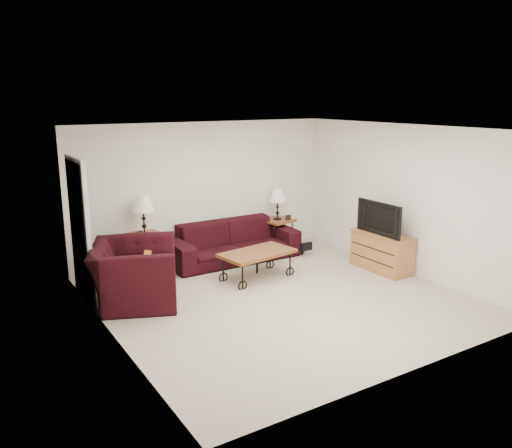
{
  "coord_description": "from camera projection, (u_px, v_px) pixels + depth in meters",
  "views": [
    {
      "loc": [
        -4.16,
        -6.0,
        2.93
      ],
      "look_at": [
        0.0,
        0.7,
        1.0
      ],
      "focal_mm": 36.57,
      "sensor_mm": 36.0,
      "label": 1
    }
  ],
  "objects": [
    {
      "name": "ground",
      "position": [
        281.0,
        298.0,
        7.78
      ],
      "size": [
        5.0,
        5.0,
        0.0
      ],
      "primitive_type": "plane",
      "color": "beige",
      "rests_on": "ground"
    },
    {
      "name": "wall_back",
      "position": [
        204.0,
        191.0,
        9.54
      ],
      "size": [
        5.0,
        0.02,
        2.5
      ],
      "primitive_type": "cube",
      "color": "white",
      "rests_on": "ground"
    },
    {
      "name": "wall_front",
      "position": [
        418.0,
        263.0,
        5.42
      ],
      "size": [
        5.0,
        0.02,
        2.5
      ],
      "primitive_type": "cube",
      "color": "white",
      "rests_on": "ground"
    },
    {
      "name": "wall_left",
      "position": [
        109.0,
        242.0,
        6.2
      ],
      "size": [
        0.02,
        5.0,
        2.5
      ],
      "primitive_type": "cube",
      "color": "white",
      "rests_on": "ground"
    },
    {
      "name": "wall_right",
      "position": [
        404.0,
        199.0,
        8.76
      ],
      "size": [
        0.02,
        5.0,
        2.5
      ],
      "primitive_type": "cube",
      "color": "white",
      "rests_on": "ground"
    },
    {
      "name": "ceiling",
      "position": [
        283.0,
        129.0,
        7.18
      ],
      "size": [
        5.0,
        5.0,
        0.0
      ],
      "primitive_type": "plane",
      "color": "white",
      "rests_on": "wall_back"
    },
    {
      "name": "doorway",
      "position": [
        79.0,
        231.0,
        7.63
      ],
      "size": [
        0.08,
        0.94,
        2.04
      ],
      "primitive_type": "cube",
      "color": "black",
      "rests_on": "ground"
    },
    {
      "name": "sofa",
      "position": [
        233.0,
        241.0,
        9.52
      ],
      "size": [
        2.44,
        0.95,
        0.71
      ],
      "primitive_type": "imported",
      "color": "black",
      "rests_on": "ground"
    },
    {
      "name": "side_table_left",
      "position": [
        146.0,
        254.0,
        8.86
      ],
      "size": [
        0.7,
        0.7,
        0.67
      ],
      "primitive_type": "cube",
      "rotation": [
        0.0,
        0.0,
        0.16
      ],
      "color": "brown",
      "rests_on": "ground"
    },
    {
      "name": "side_table_right",
      "position": [
        277.0,
        234.0,
        10.25
      ],
      "size": [
        0.63,
        0.63,
        0.6
      ],
      "primitive_type": "cube",
      "rotation": [
        0.0,
        0.0,
        0.17
      ],
      "color": "brown",
      "rests_on": "ground"
    },
    {
      "name": "lamp_left",
      "position": [
        144.0,
        215.0,
        8.7
      ],
      "size": [
        0.43,
        0.43,
        0.67
      ],
      "primitive_type": null,
      "rotation": [
        0.0,
        0.0,
        0.16
      ],
      "color": "black",
      "rests_on": "side_table_left"
    },
    {
      "name": "lamp_right",
      "position": [
        278.0,
        204.0,
        10.11
      ],
      "size": [
        0.39,
        0.39,
        0.6
      ],
      "primitive_type": null,
      "rotation": [
        0.0,
        0.0,
        0.17
      ],
      "color": "black",
      "rests_on": "side_table_right"
    },
    {
      "name": "photo_frame_left",
      "position": [
        139.0,
        234.0,
        8.56
      ],
      "size": [
        0.13,
        0.06,
        0.11
      ],
      "primitive_type": "cube",
      "rotation": [
        0.0,
        0.0,
        0.33
      ],
      "color": "black",
      "rests_on": "side_table_left"
    },
    {
      "name": "photo_frame_right",
      "position": [
        288.0,
        217.0,
        10.12
      ],
      "size": [
        0.12,
        0.02,
        0.1
      ],
      "primitive_type": "cube",
      "rotation": [
        0.0,
        0.0,
        -0.04
      ],
      "color": "black",
      "rests_on": "side_table_right"
    },
    {
      "name": "coffee_table",
      "position": [
        257.0,
        265.0,
        8.6
      ],
      "size": [
        1.3,
        0.83,
        0.46
      ],
      "primitive_type": "cube",
      "rotation": [
        0.0,
        0.0,
        0.15
      ],
      "color": "brown",
      "rests_on": "ground"
    },
    {
      "name": "armchair",
      "position": [
        135.0,
        273.0,
        7.56
      ],
      "size": [
        1.6,
        1.7,
        0.88
      ],
      "primitive_type": "imported",
      "rotation": [
        0.0,
        0.0,
        1.18
      ],
      "color": "black",
      "rests_on": "ground"
    },
    {
      "name": "throw_pillow",
      "position": [
        145.0,
        267.0,
        7.58
      ],
      "size": [
        0.25,
        0.41,
        0.4
      ],
      "primitive_type": "cube",
      "rotation": [
        0.0,
        0.0,
        1.18
      ],
      "color": "#C15F18",
      "rests_on": "armchair"
    },
    {
      "name": "tv_stand",
      "position": [
        382.0,
        252.0,
        8.99
      ],
      "size": [
        0.45,
        1.09,
        0.65
      ],
      "primitive_type": "cube",
      "color": "#B06F41",
      "rests_on": "ground"
    },
    {
      "name": "television",
      "position": [
        383.0,
        218.0,
        8.83
      ],
      "size": [
        0.13,
        0.97,
        0.56
      ],
      "primitive_type": "imported",
      "rotation": [
        0.0,
        0.0,
        -1.57
      ],
      "color": "black",
      "rests_on": "tv_stand"
    },
    {
      "name": "backpack",
      "position": [
        302.0,
        243.0,
        9.87
      ],
      "size": [
        0.38,
        0.3,
        0.47
      ],
      "primitive_type": "ellipsoid",
      "rotation": [
        0.0,
        0.0,
        0.07
      ],
      "color": "black",
      "rests_on": "ground"
    }
  ]
}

